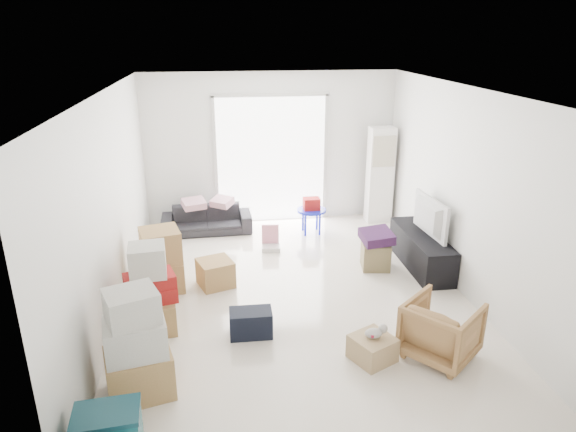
# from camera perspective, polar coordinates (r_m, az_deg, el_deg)

# --- Properties ---
(room_shell) EXTENTS (4.98, 6.48, 3.18)m
(room_shell) POSITION_cam_1_polar(r_m,az_deg,el_deg) (6.44, 0.92, 1.75)
(room_shell) COLOR white
(room_shell) RESTS_ON ground
(sliding_door) EXTENTS (2.10, 0.04, 2.33)m
(sliding_door) POSITION_cam_1_polar(r_m,az_deg,el_deg) (9.31, -1.89, 6.83)
(sliding_door) COLOR white
(sliding_door) RESTS_ON room_shell
(ac_tower) EXTENTS (0.45, 0.30, 1.75)m
(ac_tower) POSITION_cam_1_polar(r_m,az_deg,el_deg) (9.49, 10.18, 4.49)
(ac_tower) COLOR white
(ac_tower) RESTS_ON room_shell
(tv_console) EXTENTS (0.47, 1.55, 0.52)m
(tv_console) POSITION_cam_1_polar(r_m,az_deg,el_deg) (7.94, 14.59, -3.72)
(tv_console) COLOR black
(tv_console) RESTS_ON room_shell
(television) EXTENTS (0.63, 1.01, 0.13)m
(television) POSITION_cam_1_polar(r_m,az_deg,el_deg) (7.82, 14.79, -1.55)
(television) COLOR black
(television) RESTS_ON tv_console
(sofa) EXTENTS (1.56, 0.50, 0.61)m
(sofa) POSITION_cam_1_polar(r_m,az_deg,el_deg) (9.08, -9.04, 0.04)
(sofa) COLOR #252429
(sofa) RESTS_ON room_shell
(pillow_left) EXTENTS (0.45, 0.40, 0.12)m
(pillow_left) POSITION_cam_1_polar(r_m,az_deg,el_deg) (8.95, -10.47, 2.12)
(pillow_left) COLOR #CF97A6
(pillow_left) RESTS_ON sofa
(pillow_right) EXTENTS (0.39, 0.38, 0.11)m
(pillow_right) POSITION_cam_1_polar(r_m,az_deg,el_deg) (8.98, -7.37, 2.29)
(pillow_right) COLOR #CF97A6
(pillow_right) RESTS_ON sofa
(armchair) EXTENTS (0.95, 0.96, 0.72)m
(armchair) POSITION_cam_1_polar(r_m,az_deg,el_deg) (5.87, 16.70, -11.74)
(armchair) COLOR #B0804E
(armchair) RESTS_ON room_shell
(box_stack_a) EXTENTS (0.72, 0.65, 1.12)m
(box_stack_a) POSITION_cam_1_polar(r_m,az_deg,el_deg) (5.25, -16.45, -14.00)
(box_stack_a) COLOR #AA7C4C
(box_stack_a) RESTS_ON room_shell
(box_stack_b) EXTENTS (0.65, 0.59, 1.08)m
(box_stack_b) POSITION_cam_1_polar(r_m,az_deg,el_deg) (6.26, -15.00, -8.34)
(box_stack_b) COLOR #AA7C4C
(box_stack_b) RESTS_ON room_shell
(box_stack_c) EXTENTS (0.62, 0.61, 0.87)m
(box_stack_c) POSITION_cam_1_polar(r_m,az_deg,el_deg) (7.18, -13.84, -4.83)
(box_stack_c) COLOR #AA7C4C
(box_stack_c) RESTS_ON room_shell
(loose_box) EXTENTS (0.57, 0.57, 0.37)m
(loose_box) POSITION_cam_1_polar(r_m,az_deg,el_deg) (7.24, -8.06, -6.28)
(loose_box) COLOR #AA7C4C
(loose_box) RESTS_ON room_shell
(duffel_bag) EXTENTS (0.50, 0.30, 0.31)m
(duffel_bag) POSITION_cam_1_polar(r_m,az_deg,el_deg) (6.11, -4.15, -11.77)
(duffel_bag) COLOR black
(duffel_bag) RESTS_ON room_shell
(ottoman) EXTENTS (0.45, 0.45, 0.40)m
(ottoman) POSITION_cam_1_polar(r_m,az_deg,el_deg) (7.77, 9.69, -4.34)
(ottoman) COLOR olive
(ottoman) RESTS_ON room_shell
(blanket) EXTENTS (0.46, 0.46, 0.14)m
(blanket) POSITION_cam_1_polar(r_m,az_deg,el_deg) (7.67, 9.81, -2.50)
(blanket) COLOR #3D1C48
(blanket) RESTS_ON ottoman
(kids_table) EXTENTS (0.51, 0.51, 0.64)m
(kids_table) POSITION_cam_1_polar(r_m,az_deg,el_deg) (8.89, 2.62, 0.87)
(kids_table) COLOR #131FD3
(kids_table) RESTS_ON room_shell
(toy_walker) EXTENTS (0.32, 0.29, 0.40)m
(toy_walker) POSITION_cam_1_polar(r_m,az_deg,el_deg) (8.34, -1.93, -2.98)
(toy_walker) COLOR silver
(toy_walker) RESTS_ON room_shell
(wood_crate) EXTENTS (0.55, 0.55, 0.27)m
(wood_crate) POSITION_cam_1_polar(r_m,az_deg,el_deg) (5.78, 9.37, -14.30)
(wood_crate) COLOR tan
(wood_crate) RESTS_ON room_shell
(plush_bunny) EXTENTS (0.26, 0.16, 0.13)m
(plush_bunny) POSITION_cam_1_polar(r_m,az_deg,el_deg) (5.69, 9.75, -12.59)
(plush_bunny) COLOR #B2ADA8
(plush_bunny) RESTS_ON wood_crate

